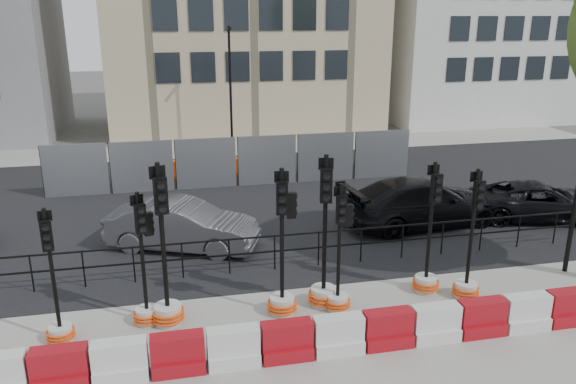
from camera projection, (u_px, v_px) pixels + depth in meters
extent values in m
plane|color=#51514C|center=(284.00, 291.00, 13.83)|extent=(120.00, 120.00, 0.00)
cube|color=gray|center=(315.00, 360.00, 11.03)|extent=(40.00, 6.00, 0.02)
cube|color=black|center=(245.00, 202.00, 20.34)|extent=(40.00, 14.00, 0.03)
cube|color=gray|center=(220.00, 147.00, 28.73)|extent=(40.00, 4.00, 0.02)
cylinder|color=black|center=(32.00, 274.00, 13.59)|extent=(0.04, 0.04, 1.00)
cylinder|color=black|center=(84.00, 269.00, 13.83)|extent=(0.04, 0.04, 1.00)
cylinder|color=black|center=(134.00, 265.00, 14.07)|extent=(0.04, 0.04, 1.00)
cylinder|color=black|center=(182.00, 261.00, 14.31)|extent=(0.04, 0.04, 1.00)
cylinder|color=black|center=(229.00, 257.00, 14.55)|extent=(0.04, 0.04, 1.00)
cylinder|color=black|center=(275.00, 253.00, 14.79)|extent=(0.04, 0.04, 1.00)
cylinder|color=black|center=(319.00, 249.00, 15.03)|extent=(0.04, 0.04, 1.00)
cylinder|color=black|center=(361.00, 245.00, 15.28)|extent=(0.04, 0.04, 1.00)
cylinder|color=black|center=(402.00, 242.00, 15.52)|extent=(0.04, 0.04, 1.00)
cylinder|color=black|center=(442.00, 238.00, 15.76)|extent=(0.04, 0.04, 1.00)
cylinder|color=black|center=(481.00, 235.00, 16.00)|extent=(0.04, 0.04, 1.00)
cylinder|color=black|center=(519.00, 232.00, 16.24)|extent=(0.04, 0.04, 1.00)
cylinder|color=black|center=(555.00, 228.00, 16.48)|extent=(0.04, 0.04, 1.00)
cube|color=black|center=(275.00, 236.00, 14.65)|extent=(18.00, 0.04, 0.04)
cube|color=black|center=(275.00, 251.00, 14.78)|extent=(18.00, 0.04, 0.04)
cube|color=gray|center=(75.00, 171.00, 20.71)|extent=(2.30, 0.05, 2.00)
cylinder|color=black|center=(42.00, 172.00, 20.48)|extent=(0.05, 0.05, 2.00)
cube|color=gray|center=(142.00, 167.00, 21.19)|extent=(2.30, 0.05, 2.00)
cylinder|color=black|center=(111.00, 169.00, 20.96)|extent=(0.05, 0.05, 2.00)
cube|color=gray|center=(206.00, 164.00, 21.67)|extent=(2.30, 0.05, 2.00)
cylinder|color=black|center=(176.00, 165.00, 21.44)|extent=(0.05, 0.05, 2.00)
cube|color=gray|center=(267.00, 160.00, 22.15)|extent=(2.30, 0.05, 2.00)
cylinder|color=black|center=(238.00, 162.00, 21.92)|extent=(0.05, 0.05, 2.00)
cube|color=gray|center=(326.00, 157.00, 22.63)|extent=(2.30, 0.05, 2.00)
cylinder|color=black|center=(298.00, 159.00, 22.40)|extent=(0.05, 0.05, 2.00)
cube|color=gray|center=(382.00, 154.00, 23.12)|extent=(2.30, 0.05, 2.00)
cylinder|color=black|center=(355.00, 156.00, 22.89)|extent=(0.05, 0.05, 2.00)
cube|color=#F05910|center=(134.00, 173.00, 22.69)|extent=(1.00, 0.40, 0.80)
cube|color=#F05910|center=(185.00, 170.00, 23.09)|extent=(1.00, 0.40, 0.80)
cube|color=#F05910|center=(233.00, 167.00, 23.49)|extent=(1.00, 0.40, 0.80)
cube|color=#F05910|center=(280.00, 165.00, 23.89)|extent=(1.00, 0.40, 0.80)
cube|color=#F05910|center=(325.00, 162.00, 24.29)|extent=(1.00, 0.40, 0.80)
cube|color=#F05910|center=(369.00, 160.00, 24.70)|extent=(1.00, 0.40, 0.80)
cylinder|color=black|center=(231.00, 91.00, 27.00)|extent=(0.12, 0.12, 6.00)
cube|color=black|center=(229.00, 28.00, 25.89)|extent=(0.12, 0.50, 0.12)
cube|color=#AD0D25|center=(62.00, 380.00, 10.22)|extent=(1.00, 0.50, 0.30)
cube|color=#AD0D25|center=(59.00, 361.00, 10.10)|extent=(1.00, 0.35, 0.50)
cube|color=white|center=(121.00, 372.00, 10.43)|extent=(1.00, 0.50, 0.30)
cube|color=white|center=(120.00, 354.00, 10.31)|extent=(1.00, 0.35, 0.50)
cube|color=#AD0D25|center=(179.00, 365.00, 10.64)|extent=(1.00, 0.50, 0.30)
cube|color=#AD0D25|center=(178.00, 347.00, 10.52)|extent=(1.00, 0.35, 0.50)
cube|color=white|center=(234.00, 358.00, 10.85)|extent=(1.00, 0.50, 0.30)
cube|color=white|center=(233.00, 340.00, 10.73)|extent=(1.00, 0.35, 0.50)
cube|color=#AD0D25|center=(287.00, 352.00, 11.07)|extent=(1.00, 0.50, 0.30)
cube|color=#AD0D25|center=(287.00, 334.00, 10.94)|extent=(1.00, 0.35, 0.50)
cube|color=white|center=(338.00, 345.00, 11.28)|extent=(1.00, 0.50, 0.30)
cube|color=white|center=(338.00, 328.00, 11.16)|extent=(1.00, 0.35, 0.50)
cube|color=#AD0D25|center=(387.00, 339.00, 11.49)|extent=(1.00, 0.50, 0.30)
cube|color=#AD0D25|center=(388.00, 322.00, 11.37)|extent=(1.00, 0.35, 0.50)
cube|color=white|center=(434.00, 333.00, 11.70)|extent=(1.00, 0.50, 0.30)
cube|color=white|center=(436.00, 317.00, 11.58)|extent=(1.00, 0.35, 0.50)
cube|color=#AD0D25|center=(480.00, 328.00, 11.91)|extent=(1.00, 0.50, 0.30)
cube|color=#AD0D25|center=(482.00, 311.00, 11.79)|extent=(1.00, 0.35, 0.50)
cube|color=white|center=(524.00, 322.00, 12.12)|extent=(1.00, 0.50, 0.30)
cube|color=white|center=(526.00, 306.00, 12.00)|extent=(1.00, 0.35, 0.50)
cube|color=#AD0D25|center=(567.00, 317.00, 12.33)|extent=(1.00, 0.50, 0.30)
cube|color=#AD0D25|center=(569.00, 301.00, 12.21)|extent=(1.00, 0.35, 0.50)
cylinder|color=silver|center=(61.00, 334.00, 11.64)|extent=(0.48, 0.48, 0.36)
torus|color=#FF520D|center=(61.00, 337.00, 11.66)|extent=(0.58, 0.58, 0.04)
torus|color=#FF520D|center=(61.00, 334.00, 11.64)|extent=(0.58, 0.58, 0.04)
torus|color=#FF520D|center=(60.00, 331.00, 11.62)|extent=(0.58, 0.58, 0.04)
cylinder|color=black|center=(52.00, 271.00, 11.21)|extent=(0.08, 0.08, 2.67)
cube|color=black|center=(47.00, 236.00, 10.88)|extent=(0.23, 0.15, 0.62)
cylinder|color=black|center=(48.00, 246.00, 10.87)|extent=(0.14, 0.06, 0.13)
cylinder|color=black|center=(47.00, 237.00, 10.81)|extent=(0.14, 0.06, 0.13)
cylinder|color=black|center=(45.00, 228.00, 10.75)|extent=(0.14, 0.06, 0.13)
cube|color=black|center=(45.00, 216.00, 10.91)|extent=(0.27, 0.06, 0.21)
cylinder|color=silver|center=(147.00, 316.00, 12.33)|extent=(0.50, 0.50, 0.37)
torus|color=#FF520D|center=(148.00, 318.00, 12.35)|extent=(0.60, 0.60, 0.05)
torus|color=#FF520D|center=(147.00, 316.00, 12.33)|extent=(0.60, 0.60, 0.05)
torus|color=#FF520D|center=(147.00, 313.00, 12.31)|extent=(0.60, 0.60, 0.05)
cylinder|color=black|center=(142.00, 254.00, 11.88)|extent=(0.08, 0.08, 2.76)
cube|color=black|center=(141.00, 219.00, 11.55)|extent=(0.25, 0.20, 0.64)
cylinder|color=black|center=(143.00, 229.00, 11.55)|extent=(0.15, 0.09, 0.14)
cylinder|color=black|center=(142.00, 220.00, 11.49)|extent=(0.15, 0.09, 0.14)
cylinder|color=black|center=(141.00, 211.00, 11.42)|extent=(0.15, 0.09, 0.14)
cube|color=black|center=(137.00, 200.00, 11.57)|extent=(0.27, 0.12, 0.22)
cube|color=black|center=(148.00, 224.00, 11.78)|extent=(0.21, 0.18, 0.51)
cylinder|color=silver|center=(168.00, 314.00, 12.31)|extent=(0.60, 0.60, 0.44)
torus|color=#FF520D|center=(168.00, 318.00, 12.34)|extent=(0.72, 0.72, 0.06)
torus|color=#FF520D|center=(168.00, 314.00, 12.31)|extent=(0.72, 0.72, 0.06)
torus|color=#FF520D|center=(168.00, 311.00, 12.28)|extent=(0.72, 0.72, 0.06)
cylinder|color=black|center=(163.00, 239.00, 11.77)|extent=(0.10, 0.10, 3.33)
cube|color=black|center=(161.00, 196.00, 11.36)|extent=(0.29, 0.21, 0.78)
cylinder|color=black|center=(163.00, 208.00, 11.35)|extent=(0.17, 0.09, 0.17)
cylinder|color=black|center=(162.00, 197.00, 11.28)|extent=(0.17, 0.09, 0.17)
cylinder|color=black|center=(161.00, 185.00, 11.21)|extent=(0.17, 0.09, 0.17)
cube|color=black|center=(157.00, 172.00, 11.40)|extent=(0.33, 0.10, 0.27)
cylinder|color=silver|center=(282.00, 305.00, 12.73)|extent=(0.56, 0.56, 0.42)
torus|color=#FF520D|center=(282.00, 308.00, 12.75)|extent=(0.68, 0.68, 0.05)
torus|color=#FF520D|center=(282.00, 305.00, 12.73)|extent=(0.68, 0.68, 0.05)
torus|color=#FF520D|center=(282.00, 302.00, 12.70)|extent=(0.68, 0.68, 0.05)
cylinder|color=black|center=(282.00, 237.00, 12.23)|extent=(0.09, 0.09, 3.12)
cube|color=black|center=(282.00, 198.00, 11.83)|extent=(0.27, 0.18, 0.73)
cylinder|color=black|center=(282.00, 210.00, 11.82)|extent=(0.16, 0.08, 0.16)
cylinder|color=black|center=(282.00, 199.00, 11.75)|extent=(0.16, 0.08, 0.16)
cylinder|color=black|center=(282.00, 189.00, 11.68)|extent=(0.16, 0.08, 0.16)
cube|color=black|center=(282.00, 177.00, 11.88)|extent=(0.31, 0.08, 0.25)
cube|color=black|center=(291.00, 205.00, 12.02)|extent=(0.23, 0.17, 0.57)
cylinder|color=silver|center=(323.00, 296.00, 13.10)|extent=(0.59, 0.59, 0.44)
torus|color=#FF520D|center=(323.00, 300.00, 13.13)|extent=(0.71, 0.71, 0.05)
torus|color=#FF520D|center=(323.00, 296.00, 13.10)|extent=(0.71, 0.71, 0.05)
torus|color=#FF520D|center=(323.00, 293.00, 13.08)|extent=(0.71, 0.71, 0.05)
cylinder|color=black|center=(325.00, 226.00, 12.57)|extent=(0.10, 0.10, 3.29)
cube|color=black|center=(326.00, 186.00, 12.15)|extent=(0.29, 0.21, 0.77)
cylinder|color=black|center=(326.00, 197.00, 12.14)|extent=(0.17, 0.09, 0.16)
cylinder|color=black|center=(326.00, 187.00, 12.07)|extent=(0.17, 0.09, 0.16)
cylinder|color=black|center=(327.00, 176.00, 11.99)|extent=(0.17, 0.09, 0.16)
cube|color=black|center=(326.00, 164.00, 12.21)|extent=(0.33, 0.10, 0.26)
cylinder|color=silver|center=(337.00, 302.00, 12.90)|extent=(0.50, 0.50, 0.37)
torus|color=#FF520D|center=(337.00, 305.00, 12.92)|extent=(0.60, 0.60, 0.05)
torus|color=#FF520D|center=(337.00, 302.00, 12.90)|extent=(0.60, 0.60, 0.05)
torus|color=#FF520D|center=(337.00, 299.00, 12.88)|extent=(0.60, 0.60, 0.05)
cylinder|color=black|center=(339.00, 243.00, 12.45)|extent=(0.08, 0.08, 2.76)
cube|color=black|center=(341.00, 210.00, 12.10)|extent=(0.23, 0.14, 0.64)
cylinder|color=black|center=(342.00, 219.00, 12.09)|extent=(0.14, 0.06, 0.14)
cylinder|color=black|center=(342.00, 211.00, 12.03)|extent=(0.14, 0.06, 0.14)
cylinder|color=black|center=(342.00, 202.00, 11.97)|extent=(0.14, 0.06, 0.14)
cube|color=black|center=(340.00, 191.00, 12.15)|extent=(0.28, 0.05, 0.22)
cube|color=black|center=(348.00, 215.00, 12.28)|extent=(0.19, 0.13, 0.51)
cylinder|color=silver|center=(426.00, 284.00, 13.74)|extent=(0.54, 0.54, 0.40)
torus|color=#FF520D|center=(425.00, 287.00, 13.77)|extent=(0.65, 0.65, 0.05)
torus|color=#FF520D|center=(426.00, 284.00, 13.74)|extent=(0.65, 0.65, 0.05)
torus|color=#FF520D|center=(426.00, 281.00, 13.72)|extent=(0.65, 0.65, 0.05)
cylinder|color=black|center=(431.00, 223.00, 13.26)|extent=(0.09, 0.09, 2.99)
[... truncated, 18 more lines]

